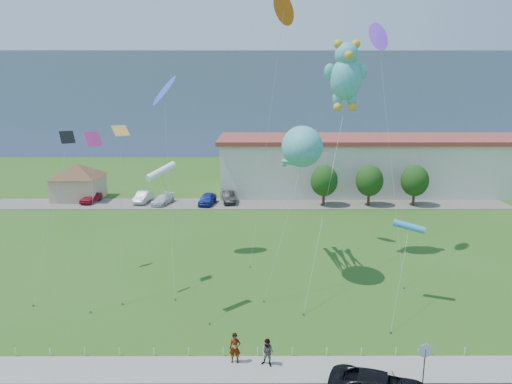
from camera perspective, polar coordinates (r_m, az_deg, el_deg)
ground at (r=29.16m, az=-1.87°, el=-18.40°), size 160.00×160.00×0.00m
sidewalk at (r=26.82m, az=-2.05°, el=-21.33°), size 80.00×2.50×0.10m
parking_strip at (r=61.85m, az=-0.93°, el=-1.47°), size 70.00×6.00×0.06m
hill_ridge at (r=145.03m, az=-0.50°, el=11.54°), size 160.00×50.00×25.00m
pavilion at (r=68.77m, az=-21.34°, el=1.64°), size 9.20×9.20×5.00m
warehouse at (r=74.25m, az=19.69°, el=3.38°), size 61.00×15.00×8.20m
stop_sign at (r=26.07m, az=20.38°, el=-18.53°), size 0.80×0.07×2.50m
rope_fence at (r=27.93m, az=-1.95°, el=-19.33°), size 26.05×0.05×0.50m
tree_near at (r=60.83m, az=8.51°, el=1.39°), size 3.60×3.60×5.47m
tree_mid at (r=62.02m, az=14.00°, el=1.37°), size 3.60×3.60×5.47m
tree_far at (r=63.75m, az=19.24°, el=1.33°), size 3.60×3.60×5.47m
pedestrian_left at (r=26.87m, az=-2.64°, el=-18.90°), size 0.67×0.47×1.76m
pedestrian_right at (r=26.65m, az=1.48°, el=-19.42°), size 0.92×0.83×1.57m
parked_car_red at (r=66.31m, az=-19.93°, el=-0.63°), size 2.29×4.32×1.40m
parked_car_silver at (r=64.32m, az=-13.95°, el=-0.59°), size 2.00×4.63×1.48m
parked_car_white at (r=62.68m, az=-11.58°, el=-0.92°), size 2.90×4.67×1.26m
parked_car_blue at (r=61.58m, az=-6.09°, el=-0.85°), size 2.49×4.69×1.52m
parked_car_black at (r=62.37m, az=-3.43°, el=-0.64°), size 2.12×4.69×1.49m
octopus_kite at (r=36.23m, az=5.61°, el=4.93°), size 4.61×10.40×12.41m
teddy_bear_kite at (r=41.27m, az=11.17°, el=14.29°), size 6.48×13.21×19.25m
small_kite_purple at (r=42.63m, az=15.16°, el=17.61°), size 1.80×9.18×20.29m
small_kite_orange at (r=43.64m, az=3.37°, el=21.08°), size 3.98×6.74×22.82m
small_kite_yellow at (r=35.34m, az=-16.55°, el=5.05°), size 1.29×4.63×12.52m
small_kite_blue at (r=41.00m, az=-11.43°, el=11.84°), size 2.99×10.36×15.71m
small_kite_cyan at (r=34.06m, az=18.56°, el=-4.18°), size 2.64×5.94×6.05m
small_kite_white at (r=30.45m, az=-11.71°, el=2.37°), size 3.44×3.26×10.27m
small_kite_black at (r=39.62m, az=-22.91°, el=4.28°), size 1.29×7.85×11.75m
small_kite_pink at (r=33.84m, az=-19.70°, el=4.00°), size 1.29×3.68×12.13m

